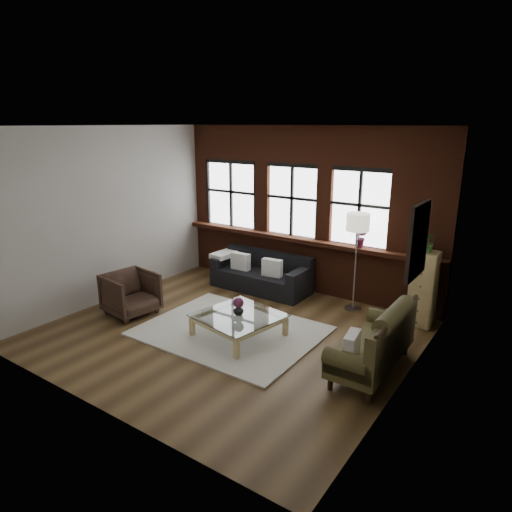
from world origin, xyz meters
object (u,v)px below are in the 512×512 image
Objects in this scene: drawer_chest at (423,289)px; dark_sofa at (261,273)px; floor_lamp at (356,259)px; vintage_settee at (372,340)px; coffee_table at (239,326)px; armchair at (131,294)px; vase at (239,310)px.

dark_sofa is at bearing -177.34° from drawer_chest.
drawer_chest is 1.23m from floor_lamp.
vintage_settee is 0.89× the size of floor_lamp.
drawer_chest is (2.21, 2.10, 0.44)m from coffee_table.
floor_lamp is at bearing -44.80° from armchair.
armchair is (-1.21, -2.28, 0.01)m from dark_sofa.
coffee_table is 3.08m from drawer_chest.
coffee_table is 0.61× the size of floor_lamp.
drawer_chest is (0.14, 1.90, 0.17)m from vintage_settee.
floor_lamp is (3.14, 2.39, 0.58)m from armchair.
armchair reaches higher than coffee_table.
coffee_table is at bearing -60.26° from vase.
coffee_table is (-2.08, -0.20, -0.27)m from vintage_settee.
coffee_table is at bearing -116.52° from floor_lamp.
drawer_chest is at bearing 1.50° from floor_lamp.
coffee_table is 6.86× the size of vase.
vintage_settee is 2.11m from coffee_table.
armchair is 4.85× the size of vase.
drawer_chest is at bearing -52.84° from armchair.
vase is 2.36m from floor_lamp.
dark_sofa is 2.16m from coffee_table.
vase is 0.13× the size of drawer_chest.
floor_lamp is at bearing 119.25° from vintage_settee.
coffee_table is 0.92× the size of drawer_chest.
dark_sofa is 2.44× the size of armchair.
drawer_chest is at bearing 43.48° from vase.
coffee_table is (2.11, 0.33, -0.19)m from armchair.
vintage_settee reaches higher than vase.
drawer_chest reaches higher than coffee_table.
armchair is at bearing -171.21° from vase.
drawer_chest reaches higher than dark_sofa.
floor_lamp is at bearing 3.37° from dark_sofa.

